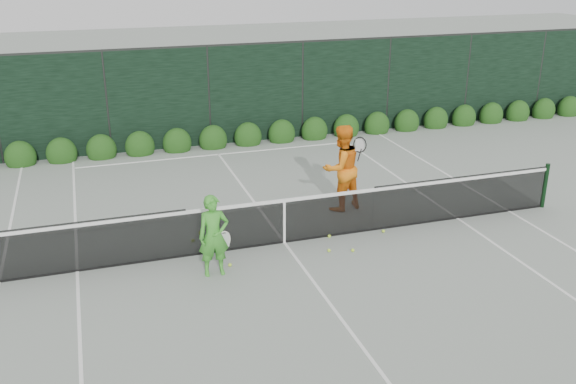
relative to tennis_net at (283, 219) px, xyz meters
name	(u,v)px	position (x,y,z in m)	size (l,w,h in m)	color
ground	(284,243)	(0.02, 0.00, -0.53)	(80.00, 80.00, 0.00)	gray
tennis_net	(283,219)	(0.00, 0.00, 0.00)	(12.90, 0.10, 1.07)	black
player_woman	(214,236)	(-1.62, -0.88, 0.25)	(0.64, 0.38, 1.56)	green
player_man	(341,168)	(1.84, 1.38, 0.48)	(1.14, 0.99, 2.02)	orange
court_lines	(284,243)	(0.02, 0.00, -0.53)	(11.03, 23.83, 0.01)	white
windscreen_fence	(335,227)	(0.02, -2.71, 0.98)	(32.00, 21.07, 3.06)	black
hedge_row	(213,140)	(0.02, 7.15, -0.30)	(31.66, 0.65, 0.94)	black
tennis_balls	(289,243)	(0.08, -0.12, -0.50)	(4.05, 1.86, 0.07)	#C6F636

